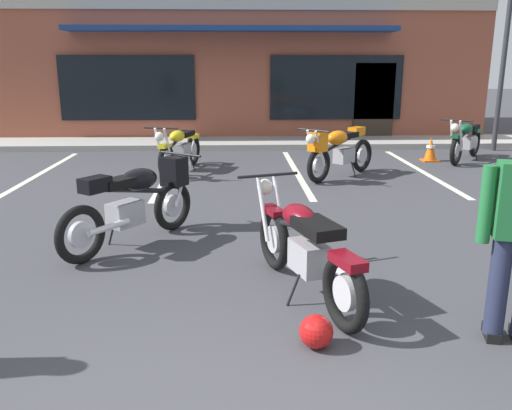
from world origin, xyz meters
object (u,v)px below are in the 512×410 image
object	(u,v)px
motorcycle_red_sportbike	(466,140)
motorcycle_silver_naked	(137,200)
motorcycle_blue_standard	(180,148)
parking_lot_lamp_post	(512,7)
motorcycle_foreground_classic	(304,247)
traffic_cone	(431,149)
helmet_on_pavement	(316,331)
motorcycle_black_cruiser	(338,150)

from	to	relation	value
motorcycle_red_sportbike	motorcycle_silver_naked	distance (m)	8.18
motorcycle_silver_naked	motorcycle_blue_standard	distance (m)	4.35
parking_lot_lamp_post	motorcycle_silver_naked	bearing A→B (deg)	-138.83
motorcycle_foreground_classic	parking_lot_lamp_post	bearing A→B (deg)	54.71
motorcycle_red_sportbike	parking_lot_lamp_post	size ratio (longest dim) A/B	0.34
motorcycle_red_sportbike	traffic_cone	bearing A→B (deg)	-179.45
motorcycle_blue_standard	motorcycle_silver_naked	bearing A→B (deg)	-90.99
motorcycle_foreground_classic	helmet_on_pavement	xyz separation A→B (m)	(-0.03, -0.96, -0.33)
motorcycle_red_sportbike	parking_lot_lamp_post	distance (m)	3.43
parking_lot_lamp_post	helmet_on_pavement	bearing A→B (deg)	-122.48
motorcycle_red_sportbike	motorcycle_blue_standard	size ratio (longest dim) A/B	0.86
motorcycle_black_cruiser	parking_lot_lamp_post	bearing A→B (deg)	33.79
motorcycle_red_sportbike	motorcycle_blue_standard	xyz separation A→B (m)	(-6.15, -0.96, 0.00)
motorcycle_silver_naked	motorcycle_foreground_classic	bearing A→B (deg)	-41.45
motorcycle_blue_standard	parking_lot_lamp_post	distance (m)	8.34
motorcycle_red_sportbike	motorcycle_blue_standard	world-z (taller)	same
motorcycle_foreground_classic	helmet_on_pavement	bearing A→B (deg)	-91.56
traffic_cone	parking_lot_lamp_post	world-z (taller)	parking_lot_lamp_post
helmet_on_pavement	traffic_cone	size ratio (longest dim) A/B	0.49
motorcycle_blue_standard	traffic_cone	xyz separation A→B (m)	(5.38, 0.95, -0.20)
motorcycle_foreground_classic	motorcycle_red_sportbike	bearing A→B (deg)	57.06
motorcycle_silver_naked	parking_lot_lamp_post	xyz separation A→B (m)	(7.57, 6.62, 2.80)
helmet_on_pavement	motorcycle_blue_standard	bearing A→B (deg)	103.70
motorcycle_foreground_classic	motorcycle_silver_naked	size ratio (longest dim) A/B	1.13
motorcycle_foreground_classic	motorcycle_blue_standard	bearing A→B (deg)	106.05
helmet_on_pavement	traffic_cone	world-z (taller)	traffic_cone
motorcycle_blue_standard	traffic_cone	world-z (taller)	motorcycle_blue_standard
motorcycle_silver_naked	helmet_on_pavement	size ratio (longest dim) A/B	6.95
motorcycle_foreground_classic	helmet_on_pavement	size ratio (longest dim) A/B	7.84
motorcycle_red_sportbike	motorcycle_blue_standard	distance (m)	6.23
motorcycle_silver_naked	traffic_cone	distance (m)	7.61
motorcycle_blue_standard	parking_lot_lamp_post	world-z (taller)	parking_lot_lamp_post
motorcycle_silver_naked	helmet_on_pavement	xyz separation A→B (m)	(1.75, -2.53, -0.40)
motorcycle_red_sportbike	parking_lot_lamp_post	world-z (taller)	parking_lot_lamp_post
motorcycle_foreground_classic	motorcycle_black_cruiser	xyz separation A→B (m)	(1.30, 5.18, 0.07)
motorcycle_black_cruiser	motorcycle_foreground_classic	bearing A→B (deg)	-104.13
motorcycle_black_cruiser	motorcycle_silver_naked	bearing A→B (deg)	-130.43
motorcycle_blue_standard	helmet_on_pavement	world-z (taller)	motorcycle_blue_standard
motorcycle_black_cruiser	traffic_cone	distance (m)	2.92
traffic_cone	motorcycle_black_cruiser	bearing A→B (deg)	-144.63
motorcycle_black_cruiser	traffic_cone	xyz separation A→B (m)	(2.37, 1.69, -0.27)
motorcycle_foreground_classic	motorcycle_red_sportbike	distance (m)	8.19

